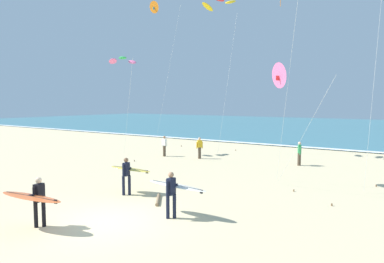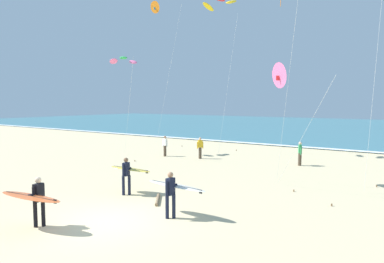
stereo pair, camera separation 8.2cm
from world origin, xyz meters
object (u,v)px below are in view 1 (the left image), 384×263
kite_delta_amber_near (155,8)px  kite_arc_scarlet_distant (219,3)px  surfer_lead (35,198)px  kite_arc_emerald_high (123,61)px  kite_delta_rose_low (280,76)px  bystander_green_top (299,153)px  driftwood_log (158,199)px  surfer_third (174,189)px  bystander_white_top (164,146)px  surfer_trailing (128,172)px  bystander_yellow_top (200,148)px

kite_delta_amber_near → kite_arc_scarlet_distant: kite_delta_amber_near is taller
surfer_lead → kite_arc_emerald_high: size_ratio=0.30×
kite_delta_rose_low → bystander_green_top: size_ratio=3.89×
surfer_lead → driftwood_log: surfer_lead is taller
surfer_lead → kite_arc_emerald_high: bearing=125.6°
surfer_lead → kite_arc_scarlet_distant: (-3.27, 17.65, 10.79)m
surfer_third → kite_arc_emerald_high: size_ratio=0.32×
surfer_lead → kite_arc_scarlet_distant: kite_arc_scarlet_distant is taller
bystander_green_top → surfer_lead: bearing=-102.4°
bystander_white_top → driftwood_log: bearing=-52.4°
surfer_third → driftwood_log: 2.41m
surfer_trailing → kite_delta_amber_near: kite_delta_amber_near is taller
kite_arc_scarlet_distant → driftwood_log: bearing=-70.6°
kite_delta_rose_low → kite_arc_scarlet_distant: 12.12m
bystander_yellow_top → kite_delta_rose_low: bearing=-29.9°
bystander_white_top → kite_arc_emerald_high: bearing=-168.3°
kite_delta_amber_near → bystander_white_top: (5.76, -5.78, -12.53)m
surfer_lead → kite_delta_amber_near: size_ratio=0.17×
kite_delta_amber_near → kite_arc_scarlet_distant: (8.74, -2.64, -1.50)m
kite_delta_amber_near → surfer_trailing: bearing=-53.4°
kite_delta_rose_low → bystander_white_top: (-10.60, 3.86, -4.71)m
surfer_lead → kite_delta_amber_near: 26.59m
kite_delta_amber_near → kite_delta_rose_low: (16.36, -9.64, -7.82)m
kite_arc_scarlet_distant → bystander_green_top: (6.89, -1.17, -11.03)m
surfer_trailing → surfer_third: bearing=-20.5°
surfer_third → driftwood_log: (-1.81, 1.26, -0.98)m
kite_delta_amber_near → bystander_green_top: kite_delta_amber_near is taller
driftwood_log → surfer_third: bearing=-34.7°
bystander_yellow_top → kite_arc_scarlet_distant: bearing=87.8°
kite_delta_amber_near → kite_delta_rose_low: size_ratio=2.26×
surfer_trailing → bystander_white_top: size_ratio=1.33×
bystander_green_top → bystander_white_top: size_ratio=1.00×
surfer_lead → surfer_trailing: same height
surfer_trailing → driftwood_log: (1.85, -0.11, -0.98)m
surfer_lead → bystander_yellow_top: surfer_lead is taller
surfer_lead → surfer_third: 4.68m
kite_arc_scarlet_distant → surfer_trailing: bearing=-78.2°
surfer_trailing → kite_delta_amber_near: (-11.41, 15.39, 12.30)m
kite_arc_scarlet_distant → driftwood_log: kite_arc_scarlet_distant is taller
surfer_lead → surfer_trailing: 4.94m
surfer_trailing → surfer_lead: bearing=-83.0°
kite_delta_rose_low → bystander_green_top: 7.52m
surfer_lead → kite_arc_scarlet_distant: size_ratio=0.19×
surfer_trailing → driftwood_log: size_ratio=1.32×
bystander_yellow_top → bystander_white_top: bearing=-168.5°
surfer_lead → surfer_trailing: (-0.60, 4.90, -0.01)m
surfer_third → bystander_yellow_top: 13.23m
bystander_yellow_top → bystander_white_top: size_ratio=1.00×
kite_arc_emerald_high → surfer_lead: bearing=-54.4°
kite_arc_emerald_high → kite_arc_scarlet_distant: (6.59, 3.88, 4.33)m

